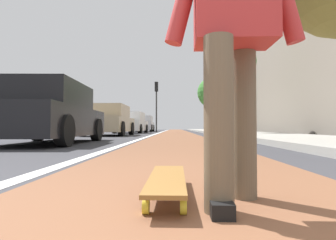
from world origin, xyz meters
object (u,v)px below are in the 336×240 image
(parked_car_far, at_px, (131,123))
(street_tree_mid, at_px, (237,63))
(parked_car_near, at_px, (48,114))
(skater_person, at_px, (233,22))
(parked_car_mid, at_px, (109,121))
(traffic_light, at_px, (156,97))
(street_tree_far, at_px, (213,93))
(pedestrian_distant, at_px, (228,117))
(parked_car_end, at_px, (143,124))
(skateboard, at_px, (167,180))

(parked_car_far, xyz_separation_m, street_tree_mid, (-5.09, -6.35, 3.03))
(parked_car_near, distance_m, parked_car_far, 12.39)
(skater_person, xyz_separation_m, parked_car_near, (5.13, 3.45, -0.22))
(parked_car_mid, bearing_deg, street_tree_mid, -83.40)
(skater_person, relative_size, parked_car_near, 0.40)
(traffic_light, bearing_deg, parked_car_near, 174.27)
(traffic_light, distance_m, street_tree_far, 4.83)
(street_tree_mid, relative_size, pedestrian_distant, 2.83)
(parked_car_end, xyz_separation_m, pedestrian_distant, (-10.31, -6.08, 0.24))
(skateboard, height_order, traffic_light, traffic_light)
(parked_car_end, relative_size, pedestrian_distant, 2.65)
(parked_car_mid, distance_m, parked_car_end, 12.39)
(parked_car_end, height_order, pedestrian_distant, pedestrian_distant)
(parked_car_far, xyz_separation_m, traffic_light, (3.23, -1.58, 2.21))
(parked_car_far, height_order, street_tree_far, street_tree_far)
(skater_person, distance_m, traffic_light, 20.93)
(skater_person, bearing_deg, street_tree_mid, -13.13)
(traffic_light, relative_size, street_tree_mid, 0.88)
(parked_car_mid, bearing_deg, skater_person, -163.01)
(parked_car_end, height_order, street_tree_far, street_tree_far)
(parked_car_mid, bearing_deg, skateboard, -164.38)
(parked_car_far, height_order, parked_car_end, parked_car_end)
(traffic_light, bearing_deg, street_tree_mid, -150.12)
(skater_person, distance_m, parked_car_mid, 12.22)
(parked_car_far, distance_m, parked_car_end, 6.56)
(parked_car_end, relative_size, traffic_light, 1.06)
(traffic_light, bearing_deg, street_tree_far, -83.16)
(parked_car_mid, distance_m, street_tree_far, 11.90)
(skater_person, height_order, street_tree_far, street_tree_far)
(parked_car_near, distance_m, parked_car_mid, 6.56)
(parked_car_near, bearing_deg, street_tree_mid, -40.99)
(skateboard, xyz_separation_m, parked_car_far, (17.37, 3.11, 0.61))
(parked_car_far, bearing_deg, traffic_light, -25.99)
(traffic_light, bearing_deg, parked_car_far, 154.01)
(parked_car_near, bearing_deg, skateboard, -148.07)
(skater_person, height_order, pedestrian_distant, pedestrian_distant)
(skater_person, distance_m, pedestrian_distant, 14.03)
(parked_car_far, xyz_separation_m, street_tree_far, (3.81, -6.35, 2.65))
(parked_car_mid, height_order, pedestrian_distant, pedestrian_distant)
(parked_car_mid, xyz_separation_m, parked_car_end, (12.39, -0.19, 0.00))
(parked_car_far, relative_size, street_tree_mid, 0.87)
(parked_car_end, xyz_separation_m, street_tree_far, (-2.75, -6.28, 2.63))
(traffic_light, xyz_separation_m, street_tree_far, (0.57, -4.78, 0.44))
(pedestrian_distant, bearing_deg, skater_person, 168.89)
(parked_car_near, relative_size, street_tree_far, 0.87)
(parked_car_mid, relative_size, parked_car_end, 0.92)
(parked_car_end, distance_m, pedestrian_distant, 11.98)
(parked_car_far, bearing_deg, parked_car_near, -179.97)
(parked_car_near, bearing_deg, parked_car_mid, 1.06)
(skater_person, relative_size, street_tree_mid, 0.34)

